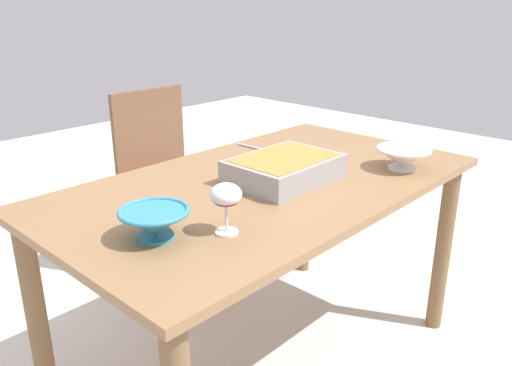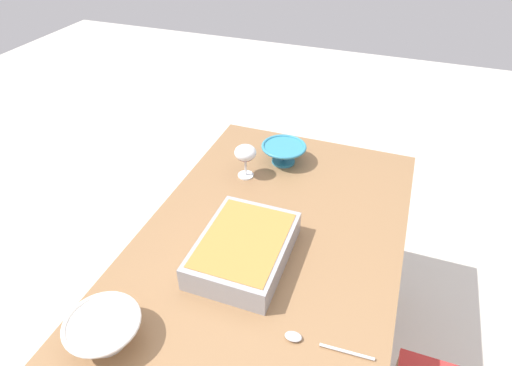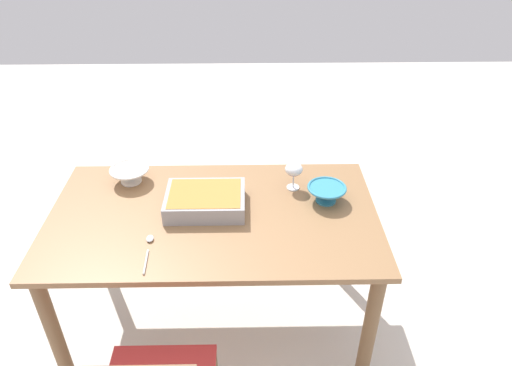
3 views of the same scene
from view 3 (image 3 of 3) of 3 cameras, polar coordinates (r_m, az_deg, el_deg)
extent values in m
plane|color=beige|center=(2.62, -4.33, -16.58)|extent=(8.00, 8.00, 0.00)
cube|color=olive|center=(2.12, -5.15, -4.00)|extent=(1.46, 0.82, 0.03)
cylinder|color=brown|center=(2.28, -23.00, -16.73)|extent=(0.06, 0.06, 0.71)
cylinder|color=brown|center=(2.18, 13.46, -17.12)|extent=(0.06, 0.06, 0.71)
cylinder|color=brown|center=(2.74, -18.46, -5.54)|extent=(0.06, 0.06, 0.71)
cylinder|color=brown|center=(2.66, 10.26, -5.42)|extent=(0.06, 0.06, 0.71)
cylinder|color=white|center=(2.27, 4.48, -0.53)|extent=(0.06, 0.06, 0.01)
cylinder|color=white|center=(2.25, 4.52, 0.28)|extent=(0.01, 0.01, 0.07)
ellipsoid|color=white|center=(2.21, 4.59, 1.67)|extent=(0.08, 0.08, 0.06)
ellipsoid|color=#4C0A19|center=(2.22, 4.58, 1.43)|extent=(0.07, 0.07, 0.04)
cube|color=#99999E|center=(2.12, -6.12, -2.14)|extent=(0.35, 0.26, 0.08)
cube|color=#B27A38|center=(2.11, -6.17, -1.44)|extent=(0.32, 0.23, 0.02)
cylinder|color=white|center=(2.39, -14.80, 0.25)|extent=(0.10, 0.10, 0.01)
cone|color=white|center=(2.37, -14.92, 0.97)|extent=(0.18, 0.18, 0.06)
torus|color=white|center=(2.35, -15.03, 1.62)|extent=(0.19, 0.19, 0.01)
cylinder|color=teal|center=(2.20, 8.40, -2.05)|extent=(0.09, 0.09, 0.01)
cone|color=teal|center=(2.18, 8.48, -1.27)|extent=(0.17, 0.17, 0.07)
torus|color=teal|center=(2.16, 8.55, -0.56)|extent=(0.18, 0.18, 0.01)
cylinder|color=silver|center=(1.91, -13.14, -9.23)|extent=(0.01, 0.13, 0.01)
ellipsoid|color=silver|center=(2.01, -12.66, -6.55)|extent=(0.03, 0.05, 0.01)
camera|label=1|loc=(3.01, 20.04, 18.23)|focal=36.12mm
camera|label=2|loc=(1.75, -39.52, 16.19)|focal=30.13mm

